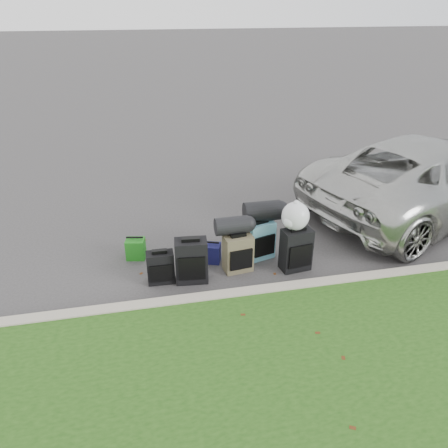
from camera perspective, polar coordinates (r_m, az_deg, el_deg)
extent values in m
plane|color=#383535|center=(6.80, 1.18, -4.80)|extent=(120.00, 120.00, 0.00)
cube|color=#9E937F|center=(5.96, 3.36, -9.18)|extent=(120.00, 0.18, 0.15)
imported|color=#B7B7B2|center=(8.99, 25.50, 5.68)|extent=(5.54, 3.82, 1.41)
cube|color=black|center=(6.26, -8.28, -5.64)|extent=(0.38, 0.22, 0.48)
cube|color=black|center=(6.20, -4.28, -4.82)|extent=(0.48, 0.31, 0.65)
cube|color=#443E2A|center=(6.44, 1.83, -3.83)|extent=(0.44, 0.31, 0.57)
cube|color=teal|center=(6.77, 4.72, -2.11)|extent=(0.47, 0.36, 0.60)
cube|color=black|center=(6.53, 9.39, -3.33)|extent=(0.46, 0.31, 0.65)
cube|color=#1C7119|center=(6.93, -11.45, -3.18)|extent=(0.32, 0.28, 0.32)
cube|color=#161750|center=(6.71, -1.68, -3.80)|extent=(0.33, 0.30, 0.30)
cylinder|color=black|center=(6.31, 1.02, -0.20)|extent=(0.49, 0.27, 0.26)
cylinder|color=black|center=(6.63, 5.00, 1.69)|extent=(0.56, 0.31, 0.31)
sphere|color=silver|center=(6.32, 9.31, 1.02)|extent=(0.40, 0.40, 0.40)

